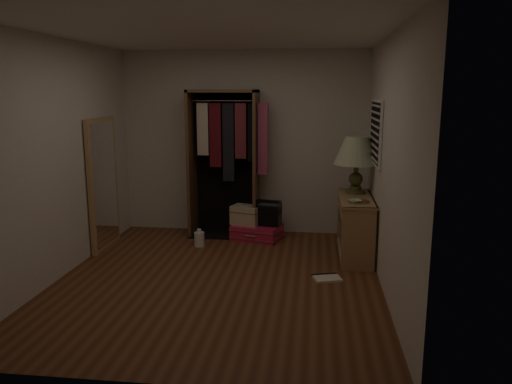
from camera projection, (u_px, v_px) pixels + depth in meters
ground at (218, 280)px, 5.46m from camera, size 4.00×4.00×0.00m
room_walls at (224, 143)px, 5.19m from camera, size 3.52×4.02×2.60m
console_bookshelf at (355, 225)px, 6.21m from camera, size 0.42×1.12×0.75m
open_wardrobe at (228, 150)px, 6.96m from camera, size 1.10×0.50×2.05m
floor_mirror at (103, 184)px, 6.46m from camera, size 0.06×0.80×1.70m
pink_suitcase at (257, 232)px, 6.96m from camera, size 0.76×0.64×0.20m
train_case at (246, 215)px, 6.95m from camera, size 0.45×0.37×0.28m
black_bag at (269, 212)px, 6.91m from camera, size 0.36×0.27×0.36m
table_lamp at (357, 152)px, 6.28m from camera, size 0.76×0.76×0.72m
brass_tray at (359, 202)px, 5.85m from camera, size 0.29×0.29×0.01m
ceramic_bowl at (355, 201)px, 5.80m from camera, size 0.21×0.21×0.04m
white_jug at (199, 239)px, 6.63m from camera, size 0.14×0.14×0.24m
floor_book at (327, 278)px, 5.49m from camera, size 0.34×0.31×0.03m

